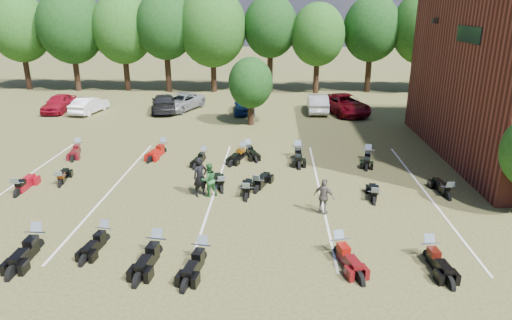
# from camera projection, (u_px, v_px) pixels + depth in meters

# --- Properties ---
(ground) EXTENTS (160.00, 160.00, 0.00)m
(ground) POSITION_uv_depth(u_px,v_px,m) (278.00, 219.00, 18.94)
(ground) COLOR brown
(ground) RESTS_ON ground
(car_0) EXTENTS (1.76, 4.23, 1.43)m
(car_0) POSITION_uv_depth(u_px,v_px,m) (59.00, 103.00, 37.51)
(car_0) COLOR maroon
(car_0) RESTS_ON ground
(car_1) EXTENTS (2.03, 4.20, 1.33)m
(car_1) POSITION_uv_depth(u_px,v_px,m) (89.00, 105.00, 37.06)
(car_1) COLOR silver
(car_1) RESTS_ON ground
(car_2) EXTENTS (3.95, 5.43, 1.37)m
(car_2) POSITION_uv_depth(u_px,v_px,m) (180.00, 102.00, 38.06)
(car_2) COLOR gray
(car_2) RESTS_ON ground
(car_3) EXTENTS (3.07, 5.28, 1.44)m
(car_3) POSITION_uv_depth(u_px,v_px,m) (164.00, 103.00, 37.59)
(car_3) COLOR black
(car_3) RESTS_ON ground
(car_4) EXTENTS (1.93, 4.19, 1.39)m
(car_4) POSITION_uv_depth(u_px,v_px,m) (244.00, 104.00, 37.17)
(car_4) COLOR navy
(car_4) RESTS_ON ground
(car_5) EXTENTS (1.63, 4.53, 1.48)m
(car_5) POSITION_uv_depth(u_px,v_px,m) (318.00, 103.00, 37.37)
(car_5) COLOR beige
(car_5) RESTS_ON ground
(car_6) EXTENTS (4.17, 6.07, 1.54)m
(car_6) POSITION_uv_depth(u_px,v_px,m) (345.00, 104.00, 36.83)
(car_6) COLOR #5F050E
(car_6) RESTS_ON ground
(car_7) EXTENTS (2.55, 4.90, 1.36)m
(car_7) POSITION_uv_depth(u_px,v_px,m) (449.00, 105.00, 36.86)
(car_7) COLOR #333438
(car_7) RESTS_ON ground
(person_black) EXTENTS (0.80, 0.71, 1.85)m
(person_black) POSITION_uv_depth(u_px,v_px,m) (200.00, 177.00, 20.92)
(person_black) COLOR black
(person_black) RESTS_ON ground
(person_green) EXTENTS (0.97, 0.90, 1.60)m
(person_green) POSITION_uv_depth(u_px,v_px,m) (209.00, 180.00, 20.97)
(person_green) COLOR #225C2B
(person_green) RESTS_ON ground
(person_grey) EXTENTS (1.00, 0.77, 1.58)m
(person_grey) POSITION_uv_depth(u_px,v_px,m) (324.00, 197.00, 19.14)
(person_grey) COLOR #59524C
(person_grey) RESTS_ON ground
(motorcycle_1) EXTENTS (0.85, 2.51, 1.39)m
(motorcycle_1) POSITION_uv_depth(u_px,v_px,m) (38.00, 249.00, 16.64)
(motorcycle_1) COLOR black
(motorcycle_1) RESTS_ON ground
(motorcycle_2) EXTENTS (0.93, 2.18, 1.18)m
(motorcycle_2) POSITION_uv_depth(u_px,v_px,m) (105.00, 242.00, 17.13)
(motorcycle_2) COLOR black
(motorcycle_2) RESTS_ON ground
(motorcycle_3) EXTENTS (1.04, 2.52, 1.36)m
(motorcycle_3) POSITION_uv_depth(u_px,v_px,m) (158.00, 255.00, 16.22)
(motorcycle_3) COLOR black
(motorcycle_3) RESTS_ON ground
(motorcycle_4) EXTENTS (1.11, 2.41, 1.29)m
(motorcycle_4) POSITION_uv_depth(u_px,v_px,m) (202.00, 261.00, 15.85)
(motorcycle_4) COLOR black
(motorcycle_4) RESTS_ON ground
(motorcycle_5) EXTENTS (0.96, 2.34, 1.27)m
(motorcycle_5) POSITION_uv_depth(u_px,v_px,m) (428.00, 259.00, 15.97)
(motorcycle_5) COLOR black
(motorcycle_5) RESTS_ON ground
(motorcycle_6) EXTENTS (1.36, 2.45, 1.30)m
(motorcycle_6) POSITION_uv_depth(u_px,v_px,m) (339.00, 255.00, 16.21)
(motorcycle_6) COLOR #4F0B0D
(motorcycle_6) RESTS_ON ground
(motorcycle_7) EXTENTS (0.83, 2.33, 1.28)m
(motorcycle_7) POSITION_uv_depth(u_px,v_px,m) (18.00, 195.00, 21.26)
(motorcycle_7) COLOR maroon
(motorcycle_7) RESTS_ON ground
(motorcycle_8) EXTENTS (1.05, 2.14, 1.15)m
(motorcycle_8) POSITION_uv_depth(u_px,v_px,m) (61.00, 186.00, 22.36)
(motorcycle_8) COLOR black
(motorcycle_8) RESTS_ON ground
(motorcycle_9) EXTENTS (1.16, 2.17, 1.16)m
(motorcycle_9) POSITION_uv_depth(u_px,v_px,m) (221.00, 191.00, 21.70)
(motorcycle_9) COLOR black
(motorcycle_9) RESTS_ON ground
(motorcycle_10) EXTENTS (1.33, 2.32, 1.23)m
(motorcycle_10) POSITION_uv_depth(u_px,v_px,m) (257.00, 192.00, 21.68)
(motorcycle_10) COLOR black
(motorcycle_10) RESTS_ON ground
(motorcycle_11) EXTENTS (0.76, 2.18, 1.20)m
(motorcycle_11) POSITION_uv_depth(u_px,v_px,m) (246.00, 199.00, 20.82)
(motorcycle_11) COLOR black
(motorcycle_11) RESTS_ON ground
(motorcycle_12) EXTENTS (0.88, 2.07, 1.12)m
(motorcycle_12) POSITION_uv_depth(u_px,v_px,m) (374.00, 203.00, 20.43)
(motorcycle_12) COLOR black
(motorcycle_12) RESTS_ON ground
(motorcycle_13) EXTENTS (0.88, 2.24, 1.22)m
(motorcycle_13) POSITION_uv_depth(u_px,v_px,m) (447.00, 199.00, 20.92)
(motorcycle_13) COLOR black
(motorcycle_13) RESTS_ON ground
(motorcycle_14) EXTENTS (1.13, 2.32, 1.24)m
(motorcycle_14) POSITION_uv_depth(u_px,v_px,m) (79.00, 152.00, 27.40)
(motorcycle_14) COLOR #4C0A13
(motorcycle_14) RESTS_ON ground
(motorcycle_15) EXTENTS (1.22, 2.45, 1.31)m
(motorcycle_15) POSITION_uv_depth(u_px,v_px,m) (163.00, 153.00, 27.29)
(motorcycle_15) COLOR #9C0E0B
(motorcycle_15) RESTS_ON ground
(motorcycle_16) EXTENTS (0.97, 2.08, 1.12)m
(motorcycle_16) POSITION_uv_depth(u_px,v_px,m) (204.00, 160.00, 26.07)
(motorcycle_16) COLOR black
(motorcycle_16) RESTS_ON ground
(motorcycle_17) EXTENTS (1.42, 2.42, 1.28)m
(motorcycle_17) POSITION_uv_depth(u_px,v_px,m) (243.00, 157.00, 26.59)
(motorcycle_17) COLOR black
(motorcycle_17) RESTS_ON ground
(motorcycle_18) EXTENTS (1.34, 2.24, 1.19)m
(motorcycle_18) POSITION_uv_depth(u_px,v_px,m) (248.00, 154.00, 27.20)
(motorcycle_18) COLOR black
(motorcycle_18) RESTS_ON ground
(motorcycle_19) EXTENTS (0.83, 2.54, 1.41)m
(motorcycle_19) POSITION_uv_depth(u_px,v_px,m) (297.00, 157.00, 26.50)
(motorcycle_19) COLOR black
(motorcycle_19) RESTS_ON ground
(motorcycle_20) EXTENTS (1.18, 2.37, 1.27)m
(motorcycle_20) POSITION_uv_depth(u_px,v_px,m) (367.00, 160.00, 26.03)
(motorcycle_20) COLOR black
(motorcycle_20) RESTS_ON ground
(tree_line) EXTENTS (56.00, 6.00, 9.79)m
(tree_line) POSITION_uv_depth(u_px,v_px,m) (269.00, 27.00, 44.33)
(tree_line) COLOR black
(tree_line) RESTS_ON ground
(young_tree_midfield) EXTENTS (3.20, 3.20, 4.70)m
(young_tree_midfield) POSITION_uv_depth(u_px,v_px,m) (251.00, 83.00, 32.66)
(young_tree_midfield) COLOR black
(young_tree_midfield) RESTS_ON ground
(parking_lines) EXTENTS (20.10, 14.00, 0.01)m
(parking_lines) POSITION_uv_depth(u_px,v_px,m) (215.00, 190.00, 21.90)
(parking_lines) COLOR silver
(parking_lines) RESTS_ON ground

